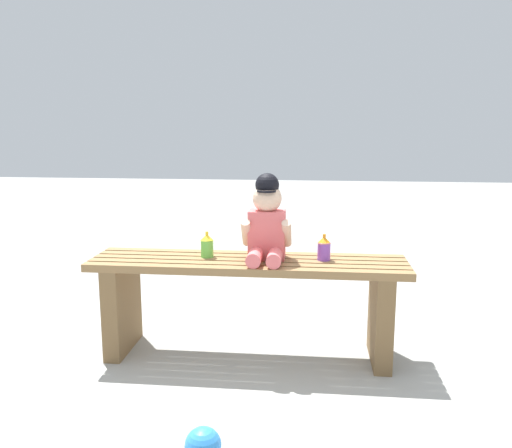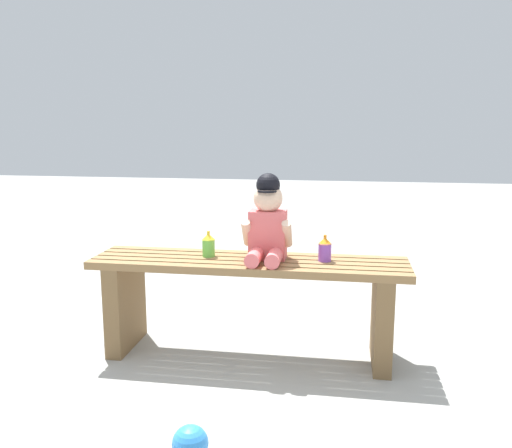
# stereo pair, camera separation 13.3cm
# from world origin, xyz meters

# --- Properties ---
(ground_plane) EXTENTS (16.00, 16.00, 0.00)m
(ground_plane) POSITION_xyz_m (0.00, 0.00, 0.00)
(ground_plane) COLOR #999993
(park_bench) EXTENTS (1.49, 0.35, 0.48)m
(park_bench) POSITION_xyz_m (0.00, 0.00, 0.31)
(park_bench) COLOR olive
(park_bench) RESTS_ON ground_plane
(child_figure) EXTENTS (0.23, 0.27, 0.40)m
(child_figure) POSITION_xyz_m (0.09, 0.01, 0.65)
(child_figure) COLOR #E56666
(child_figure) RESTS_ON park_bench
(sippy_cup_left) EXTENTS (0.06, 0.06, 0.12)m
(sippy_cup_left) POSITION_xyz_m (-0.20, 0.03, 0.53)
(sippy_cup_left) COLOR #66CC4C
(sippy_cup_left) RESTS_ON park_bench
(sippy_cup_right) EXTENTS (0.06, 0.06, 0.12)m
(sippy_cup_right) POSITION_xyz_m (0.35, 0.03, 0.53)
(sippy_cup_right) COLOR #8C4CCC
(sippy_cup_right) RESTS_ON park_bench
(toy_ball) EXTENTS (0.12, 0.12, 0.12)m
(toy_ball) POSITION_xyz_m (-0.05, -0.86, 0.06)
(toy_ball) COLOR #338CE5
(toy_ball) RESTS_ON ground_plane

